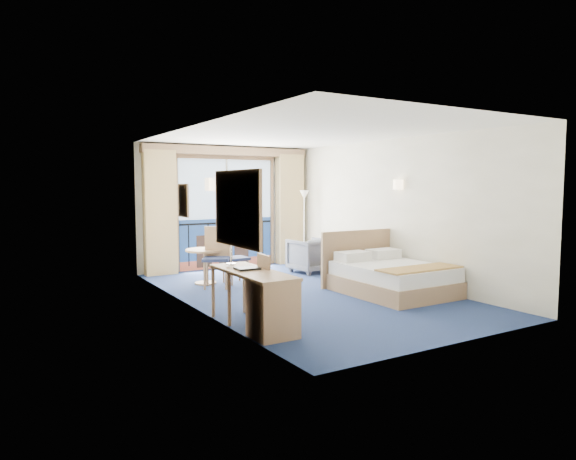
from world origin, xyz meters
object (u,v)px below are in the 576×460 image
Objects in this scene: round_table at (205,257)px; table_chair_b at (217,253)px; armchair at (310,255)px; floor_lamp at (304,209)px; nightstand at (365,266)px; table_chair_a at (232,254)px; desk_chair at (271,284)px; bed at (390,277)px; desk at (268,302)px.

table_chair_b is at bearing -78.91° from round_table.
floor_lamp is (0.42, 0.90, 0.94)m from armchair.
nightstand is 0.69× the size of round_table.
nightstand is 2.31m from floor_lamp.
round_table is at bearing -4.39° from armchair.
desk_chair is at bearing 163.05° from table_chair_a.
table_chair_a is (0.43, -0.24, 0.06)m from round_table.
armchair is at bearing 115.27° from nightstand.
bed is 2.42× the size of armchair.
floor_lamp reaches higher than table_chair_b.
bed is 2.08× the size of desk_chair.
armchair is at bearing 40.19° from table_chair_b.
nightstand is (0.55, 1.32, -0.03)m from bed.
nightstand is at bearing -86.69° from floor_lamp.
table_chair_b reaches higher than nightstand.
desk is 3.55m from round_table.
armchair is at bearing -115.11° from floor_lamp.
nightstand is at bearing 34.40° from desk.
floor_lamp is at bearing 55.63° from table_chair_b.
table_chair_a is at bearing -153.32° from floor_lamp.
table_chair_a is 0.38m from table_chair_b.
bed is 2.47m from armchair.
table_chair_a is (-2.50, 0.86, 0.30)m from nightstand.
armchair reaches higher than nightstand.
table_chair_b reaches higher than armchair.
floor_lamp reaches higher than nightstand.
bed reaches higher than nightstand.
nightstand is 3.70m from desk_chair.
armchair is at bearing 89.92° from bed.
round_table is at bearing 1.80° from desk_chair.
desk_chair is (-2.63, -0.56, 0.24)m from bed.
desk is at bearing 154.18° from desk_chair.
armchair reaches higher than round_table.
table_chair_b is at bearing -154.00° from floor_lamp.
nightstand is 2.66m from table_chair_a.
floor_lamp reaches higher than bed.
desk is at bearing 44.54° from armchair.
table_chair_a is at bearing -7.32° from desk_chair.
desk_chair is (0.33, 0.52, 0.11)m from desk.
desk_chair reaches higher than round_table.
nightstand is 0.32× the size of desk.
desk_chair is at bearing -127.87° from floor_lamp.
floor_lamp reaches higher than armchair.
floor_lamp is at bearing -31.25° from desk_chair.
floor_lamp is at bearing 18.73° from round_table.
bed is at bearing -71.36° from desk_chair.
nightstand is 2.96m from table_chair_b.
table_chair_b reaches higher than desk_chair.
desk_chair is (-3.18, -1.88, 0.27)m from nightstand.
table_chair_b reaches higher than round_table.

